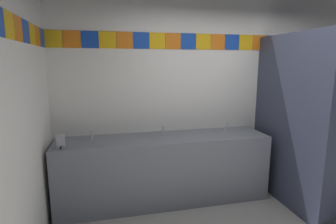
% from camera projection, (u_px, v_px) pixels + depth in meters
% --- Properties ---
extents(wall_back, '(4.41, 0.09, 2.75)m').
position_uv_depth(wall_back, '(215.00, 92.00, 3.78)').
color(wall_back, white).
rests_on(wall_back, ground_plane).
extents(vanity_counter, '(2.68, 0.60, 0.86)m').
position_uv_depth(vanity_counter, '(164.00, 168.00, 3.44)').
color(vanity_counter, slate).
rests_on(vanity_counter, ground_plane).
extents(faucet_left, '(0.04, 0.10, 0.14)m').
position_uv_depth(faucet_left, '(92.00, 136.00, 3.24)').
color(faucet_left, silver).
rests_on(faucet_left, vanity_counter).
extents(faucet_center, '(0.04, 0.10, 0.14)m').
position_uv_depth(faucet_center, '(163.00, 131.00, 3.44)').
color(faucet_center, silver).
rests_on(faucet_center, vanity_counter).
extents(faucet_right, '(0.04, 0.10, 0.14)m').
position_uv_depth(faucet_right, '(226.00, 128.00, 3.64)').
color(faucet_right, silver).
rests_on(faucet_right, vanity_counter).
extents(soap_dispenser, '(0.09, 0.09, 0.16)m').
position_uv_depth(soap_dispenser, '(61.00, 141.00, 2.91)').
color(soap_dispenser, gray).
rests_on(soap_dispenser, vanity_counter).
extents(stall_divider, '(0.92, 1.34, 2.14)m').
position_uv_depth(stall_divider, '(313.00, 125.00, 3.10)').
color(stall_divider, '#33384C').
rests_on(stall_divider, ground_plane).
extents(toilet, '(0.39, 0.49, 0.74)m').
position_uv_depth(toilet, '(298.00, 166.00, 3.86)').
color(toilet, white).
rests_on(toilet, ground_plane).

